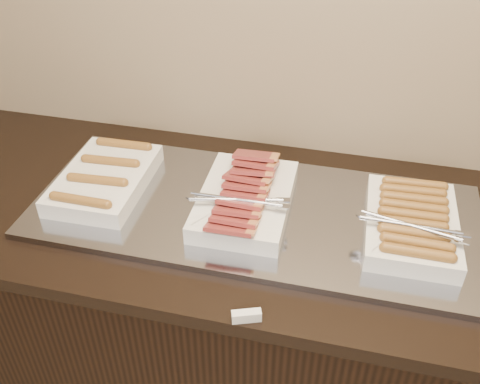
% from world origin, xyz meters
% --- Properties ---
extents(counter, '(2.06, 0.76, 0.90)m').
position_xyz_m(counter, '(0.00, 2.13, 0.45)').
color(counter, black).
rests_on(counter, ground).
extents(warming_tray, '(1.20, 0.50, 0.02)m').
position_xyz_m(warming_tray, '(0.01, 2.13, 0.91)').
color(warming_tray, '#91949F').
rests_on(warming_tray, counter).
extents(dish_left, '(0.24, 0.35, 0.07)m').
position_xyz_m(dish_left, '(-0.42, 2.13, 0.95)').
color(dish_left, white).
rests_on(dish_left, warming_tray).
extents(dish_center, '(0.27, 0.38, 0.10)m').
position_xyz_m(dish_center, '(-0.01, 2.13, 0.96)').
color(dish_center, white).
rests_on(dish_center, warming_tray).
extents(dish_right, '(0.27, 0.34, 0.08)m').
position_xyz_m(dish_right, '(0.42, 2.13, 0.95)').
color(dish_right, white).
rests_on(dish_right, warming_tray).
extents(label_holder, '(0.07, 0.04, 0.03)m').
position_xyz_m(label_holder, '(0.08, 1.77, 0.91)').
color(label_holder, white).
rests_on(label_holder, counter).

